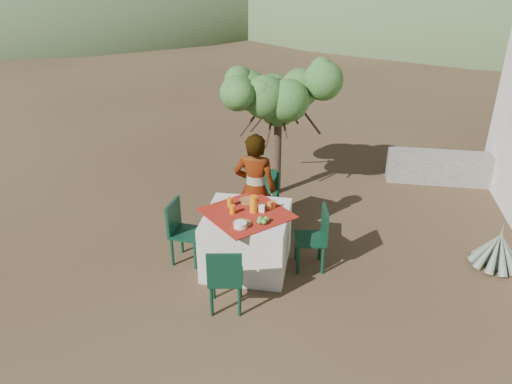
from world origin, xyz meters
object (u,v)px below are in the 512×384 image
at_px(person, 255,189).
at_px(shrub_tree, 283,102).
at_px(chair_near, 225,277).
at_px(chair_left, 182,229).
at_px(chair_far, 263,196).
at_px(chair_right, 316,235).
at_px(juice_pitcher, 254,204).
at_px(agave, 497,250).
at_px(table, 247,239).

bearing_deg(person, shrub_tree, -92.89).
distance_m(chair_near, chair_left, 1.20).
bearing_deg(chair_left, shrub_tree, -18.69).
height_order(chair_far, chair_right, chair_far).
relative_size(chair_right, juice_pitcher, 3.88).
relative_size(agave, juice_pitcher, 3.18).
bearing_deg(person, juice_pitcher, 101.19).
height_order(agave, juice_pitcher, juice_pitcher).
distance_m(person, shrub_tree, 1.77).
xyz_separation_m(chair_far, chair_left, (-0.89, -1.07, -0.02)).
bearing_deg(chair_right, chair_left, -95.74).
bearing_deg(agave, shrub_tree, 150.18).
xyz_separation_m(chair_near, agave, (3.22, 1.44, -0.23)).
xyz_separation_m(table, agave, (3.15, 0.50, -0.15)).
bearing_deg(shrub_tree, chair_left, -114.22).
relative_size(chair_left, chair_right, 1.00).
height_order(chair_left, juice_pitcher, juice_pitcher).
bearing_deg(chair_right, juice_pitcher, -95.43).
height_order(person, agave, person).
xyz_separation_m(chair_near, person, (0.06, 1.56, 0.33)).
height_order(chair_left, person, person).
height_order(chair_far, shrub_tree, shrub_tree).
bearing_deg(shrub_tree, chair_near, -94.19).
xyz_separation_m(chair_left, chair_right, (1.70, 0.13, -0.00)).
xyz_separation_m(person, shrub_tree, (0.17, 1.59, 0.76)).
xyz_separation_m(chair_near, chair_right, (0.92, 1.04, 0.01)).
bearing_deg(chair_near, shrub_tree, -103.97).
relative_size(chair_left, juice_pitcher, 3.88).
distance_m(chair_far, chair_right, 1.24).
bearing_deg(person, chair_right, 151.89).
relative_size(chair_far, juice_pitcher, 4.03).
xyz_separation_m(table, juice_pitcher, (0.08, 0.04, 0.49)).
bearing_deg(table, agave, 9.10).
bearing_deg(chair_near, person, -102.13).
bearing_deg(chair_near, juice_pitcher, -108.33).
distance_m(chair_right, juice_pitcher, 0.88).
xyz_separation_m(person, juice_pitcher, (0.08, -0.58, 0.08)).
distance_m(shrub_tree, juice_pitcher, 2.28).
distance_m(shrub_tree, agave, 3.68).
bearing_deg(table, person, 90.14).
bearing_deg(table, juice_pitcher, 26.62).
relative_size(chair_far, chair_right, 1.04).
relative_size(chair_left, shrub_tree, 0.43).
bearing_deg(person, table, 93.24).
bearing_deg(chair_right, agave, 89.98).
height_order(chair_right, juice_pitcher, juice_pitcher).
height_order(chair_near, chair_left, chair_left).
bearing_deg(chair_far, person, -79.37).
bearing_deg(chair_near, agave, -165.65).
xyz_separation_m(chair_far, juice_pitcher, (0.04, -1.00, 0.39)).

